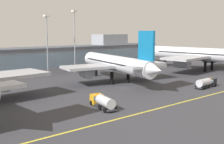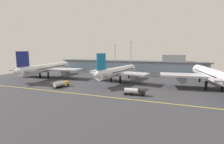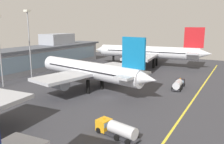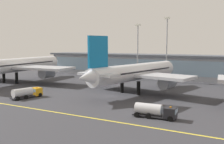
{
  "view_description": "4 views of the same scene",
  "coord_description": "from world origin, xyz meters",
  "px_view_note": "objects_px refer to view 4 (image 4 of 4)",
  "views": [
    {
      "loc": [
        -57.21,
        -62.7,
        17.18
      ],
      "look_at": [
        0.08,
        6.3,
        4.2
      ],
      "focal_mm": 45.38,
      "sensor_mm": 36.0,
      "label": 1
    },
    {
      "loc": [
        33.3,
        -79.8,
        18.5
      ],
      "look_at": [
        0.43,
        8.77,
        5.9
      ],
      "focal_mm": 25.54,
      "sensor_mm": 36.0,
      "label": 2
    },
    {
      "loc": [
        -54.28,
        -32.57,
        20.68
      ],
      "look_at": [
        8.28,
        2.95,
        5.6
      ],
      "focal_mm": 37.06,
      "sensor_mm": 36.0,
      "label": 3
    },
    {
      "loc": [
        38.27,
        -67.11,
        15.23
      ],
      "look_at": [
        -3.84,
        8.07,
        6.16
      ],
      "focal_mm": 43.15,
      "sensor_mm": 36.0,
      "label": 4
    }
  ],
  "objects_px": {
    "airliner_near_right": "(136,73)",
    "baggage_tug_near": "(156,111)",
    "airliner_near_left": "(16,65)",
    "apron_light_mast_west": "(138,44)",
    "fuel_tanker_truck": "(28,93)",
    "apron_light_mast_centre": "(167,40)"
  },
  "relations": [
    {
      "from": "airliner_near_right",
      "to": "baggage_tug_near",
      "type": "distance_m",
      "value": 29.54
    },
    {
      "from": "airliner_near_left",
      "to": "apron_light_mast_west",
      "type": "xyz_separation_m",
      "value": [
        39.59,
        29.18,
        8.6
      ]
    },
    {
      "from": "fuel_tanker_truck",
      "to": "baggage_tug_near",
      "type": "relative_size",
      "value": 1.02
    },
    {
      "from": "apron_light_mast_west",
      "to": "airliner_near_left",
      "type": "bearing_deg",
      "value": -143.61
    },
    {
      "from": "apron_light_mast_west",
      "to": "apron_light_mast_centre",
      "type": "xyz_separation_m",
      "value": [
        12.36,
        0.19,
        1.27
      ]
    },
    {
      "from": "airliner_near_right",
      "to": "baggage_tug_near",
      "type": "height_order",
      "value": "airliner_near_right"
    },
    {
      "from": "airliner_near_left",
      "to": "apron_light_mast_centre",
      "type": "height_order",
      "value": "apron_light_mast_centre"
    },
    {
      "from": "airliner_near_left",
      "to": "apron_light_mast_centre",
      "type": "distance_m",
      "value": 60.49
    },
    {
      "from": "airliner_near_left",
      "to": "airliner_near_right",
      "type": "relative_size",
      "value": 1.16
    },
    {
      "from": "apron_light_mast_west",
      "to": "baggage_tug_near",
      "type": "bearing_deg",
      "value": -62.36
    },
    {
      "from": "apron_light_mast_centre",
      "to": "fuel_tanker_truck",
      "type": "bearing_deg",
      "value": -116.05
    },
    {
      "from": "fuel_tanker_truck",
      "to": "apron_light_mast_centre",
      "type": "bearing_deg",
      "value": -14.41
    },
    {
      "from": "airliner_near_left",
      "to": "fuel_tanker_truck",
      "type": "height_order",
      "value": "airliner_near_left"
    },
    {
      "from": "apron_light_mast_west",
      "to": "apron_light_mast_centre",
      "type": "relative_size",
      "value": 0.91
    },
    {
      "from": "airliner_near_right",
      "to": "apron_light_mast_west",
      "type": "height_order",
      "value": "apron_light_mast_west"
    },
    {
      "from": "baggage_tug_near",
      "to": "apron_light_mast_centre",
      "type": "xyz_separation_m",
      "value": [
        -14.65,
        51.76,
        15.02
      ]
    },
    {
      "from": "airliner_near_left",
      "to": "airliner_near_right",
      "type": "height_order",
      "value": "airliner_near_left"
    },
    {
      "from": "airliner_near_left",
      "to": "baggage_tug_near",
      "type": "bearing_deg",
      "value": -113.52
    },
    {
      "from": "airliner_near_left",
      "to": "apron_light_mast_centre",
      "type": "bearing_deg",
      "value": -65.47
    },
    {
      "from": "apron_light_mast_west",
      "to": "airliner_near_right",
      "type": "bearing_deg",
      "value": -67.36
    },
    {
      "from": "airliner_near_right",
      "to": "apron_light_mast_centre",
      "type": "distance_m",
      "value": 29.09
    },
    {
      "from": "airliner_near_left",
      "to": "baggage_tug_near",
      "type": "height_order",
      "value": "airliner_near_left"
    }
  ]
}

